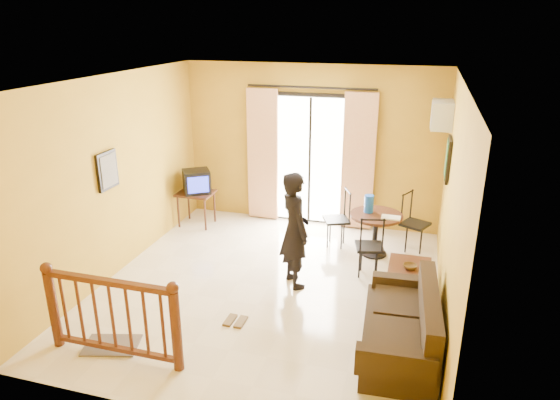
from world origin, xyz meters
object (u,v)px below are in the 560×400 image
(coffee_table, at_px, (409,281))
(standing_person, at_px, (295,230))
(sofa, at_px, (404,330))
(dining_table, at_px, (376,223))
(television, at_px, (197,181))

(coffee_table, distance_m, standing_person, 1.62)
(coffee_table, bearing_deg, sofa, -89.93)
(standing_person, bearing_deg, dining_table, -75.03)
(dining_table, height_order, sofa, sofa)
(television, xyz_separation_m, standing_person, (2.18, -1.58, -0.00))
(dining_table, bearing_deg, standing_person, -128.20)
(television, distance_m, dining_table, 3.18)
(dining_table, distance_m, sofa, 2.47)
(coffee_table, height_order, sofa, sofa)
(television, relative_size, dining_table, 0.73)
(television, height_order, standing_person, standing_person)
(dining_table, relative_size, sofa, 0.48)
(dining_table, relative_size, standing_person, 0.50)
(sofa, bearing_deg, standing_person, 139.73)
(television, relative_size, coffee_table, 0.60)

